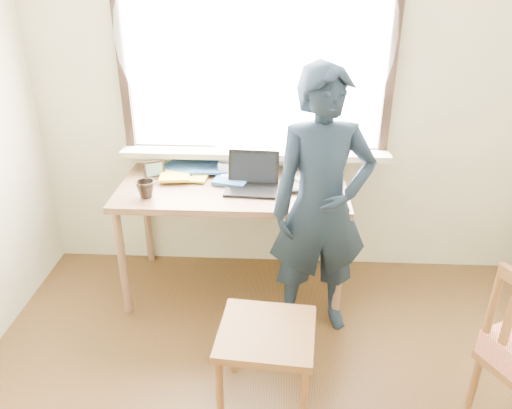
# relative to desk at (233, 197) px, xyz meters

# --- Properties ---
(room_shell) EXTENTS (3.52, 4.02, 2.61)m
(room_shell) POSITION_rel_desk_xyz_m (0.31, -1.43, 0.92)
(room_shell) COLOR beige
(room_shell) RESTS_ON ground
(desk) EXTENTS (1.49, 0.75, 0.80)m
(desk) POSITION_rel_desk_xyz_m (0.00, 0.00, 0.00)
(desk) COLOR #886244
(desk) RESTS_ON ground
(laptop) EXTENTS (0.35, 0.29, 0.23)m
(laptop) POSITION_rel_desk_xyz_m (0.13, -0.03, 0.14)
(laptop) COLOR black
(laptop) RESTS_ON desk
(mug_white) EXTENTS (0.17, 0.17, 0.09)m
(mug_white) POSITION_rel_desk_xyz_m (-0.06, 0.18, 0.13)
(mug_white) COLOR white
(mug_white) RESTS_ON desk
(mug_dark) EXTENTS (0.15, 0.15, 0.11)m
(mug_dark) POSITION_rel_desk_xyz_m (-0.52, -0.21, 0.14)
(mug_dark) COLOR black
(mug_dark) RESTS_ON desk
(mouse) EXTENTS (0.09, 0.06, 0.03)m
(mouse) POSITION_rel_desk_xyz_m (0.40, -0.10, 0.10)
(mouse) COLOR black
(mouse) RESTS_ON desk
(desk_clutter) EXTENTS (0.76, 0.51, 0.04)m
(desk_clutter) POSITION_rel_desk_xyz_m (-0.37, 0.21, 0.10)
(desk_clutter) COLOR #2C5792
(desk_clutter) RESTS_ON desk
(book_a) EXTENTS (0.20, 0.26, 0.02)m
(book_a) POSITION_rel_desk_xyz_m (-0.35, 0.25, 0.09)
(book_a) COLOR white
(book_a) RESTS_ON desk
(book_b) EXTENTS (0.32, 0.32, 0.02)m
(book_b) POSITION_rel_desk_xyz_m (0.44, 0.24, 0.09)
(book_b) COLOR white
(book_b) RESTS_ON desk
(picture_frame) EXTENTS (0.13, 0.07, 0.11)m
(picture_frame) POSITION_rel_desk_xyz_m (-0.54, 0.10, 0.14)
(picture_frame) COLOR black
(picture_frame) RESTS_ON desk
(work_chair) EXTENTS (0.51, 0.49, 0.49)m
(work_chair) POSITION_rel_desk_xyz_m (0.26, -1.04, -0.31)
(work_chair) COLOR brown
(work_chair) RESTS_ON ground
(person) EXTENTS (0.67, 0.50, 1.66)m
(person) POSITION_rel_desk_xyz_m (0.55, -0.35, 0.12)
(person) COLOR #14202E
(person) RESTS_ON ground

